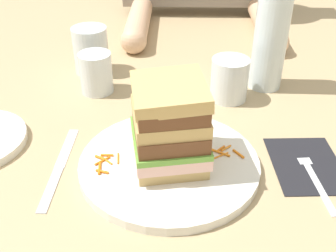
# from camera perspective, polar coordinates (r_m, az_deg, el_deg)

# --- Properties ---
(ground_plane) EXTENTS (3.00, 3.00, 0.00)m
(ground_plane) POSITION_cam_1_polar(r_m,az_deg,el_deg) (0.63, 0.17, -5.82)
(ground_plane) COLOR tan
(main_plate) EXTENTS (0.27, 0.27, 0.02)m
(main_plate) POSITION_cam_1_polar(r_m,az_deg,el_deg) (0.63, -0.07, -5.13)
(main_plate) COLOR white
(main_plate) RESTS_ON ground_plane
(sandwich) EXTENTS (0.12, 0.13, 0.13)m
(sandwich) POSITION_cam_1_polar(r_m,az_deg,el_deg) (0.59, -0.00, 0.23)
(sandwich) COLOR tan
(sandwich) RESTS_ON main_plate
(carrot_shred_0) EXTENTS (0.01, 0.03, 0.00)m
(carrot_shred_0) POSITION_cam_1_polar(r_m,az_deg,el_deg) (0.63, -6.95, -4.52)
(carrot_shred_0) COLOR orange
(carrot_shred_0) RESTS_ON main_plate
(carrot_shred_1) EXTENTS (0.02, 0.01, 0.00)m
(carrot_shred_1) POSITION_cam_1_polar(r_m,az_deg,el_deg) (0.61, -9.15, -6.27)
(carrot_shred_1) COLOR orange
(carrot_shred_1) RESTS_ON main_plate
(carrot_shred_2) EXTENTS (0.01, 0.03, 0.00)m
(carrot_shred_2) POSITION_cam_1_polar(r_m,az_deg,el_deg) (0.61, -9.50, -5.78)
(carrot_shred_2) COLOR orange
(carrot_shred_2) RESTS_ON main_plate
(carrot_shred_3) EXTENTS (0.02, 0.01, 0.00)m
(carrot_shred_3) POSITION_cam_1_polar(r_m,az_deg,el_deg) (0.63, -9.37, -4.30)
(carrot_shred_3) COLOR orange
(carrot_shred_3) RESTS_ON main_plate
(carrot_shred_4) EXTENTS (0.02, 0.02, 0.00)m
(carrot_shred_4) POSITION_cam_1_polar(r_m,az_deg,el_deg) (0.63, -9.10, -4.80)
(carrot_shred_4) COLOR orange
(carrot_shred_4) RESTS_ON main_plate
(carrot_shred_5) EXTENTS (0.02, 0.02, 0.00)m
(carrot_shred_5) POSITION_cam_1_polar(r_m,az_deg,el_deg) (0.63, -8.58, -4.74)
(carrot_shred_5) COLOR orange
(carrot_shred_5) RESTS_ON main_plate
(carrot_shred_6) EXTENTS (0.02, 0.00, 0.00)m
(carrot_shred_6) POSITION_cam_1_polar(r_m,az_deg,el_deg) (0.64, -8.48, -4.01)
(carrot_shred_6) COLOR orange
(carrot_shred_6) RESTS_ON main_plate
(carrot_shred_7) EXTENTS (0.01, 0.02, 0.00)m
(carrot_shred_7) POSITION_cam_1_polar(r_m,az_deg,el_deg) (0.64, 5.77, -3.67)
(carrot_shred_7) COLOR orange
(carrot_shred_7) RESTS_ON main_plate
(carrot_shred_8) EXTENTS (0.02, 0.02, 0.00)m
(carrot_shred_8) POSITION_cam_1_polar(r_m,az_deg,el_deg) (0.64, 9.76, -3.82)
(carrot_shred_8) COLOR orange
(carrot_shred_8) RESTS_ON main_plate
(carrot_shred_9) EXTENTS (0.03, 0.02, 0.00)m
(carrot_shred_9) POSITION_cam_1_polar(r_m,az_deg,el_deg) (0.64, 7.31, -3.69)
(carrot_shred_9) COLOR orange
(carrot_shred_9) RESTS_ON main_plate
(carrot_shred_10) EXTENTS (0.02, 0.02, 0.00)m
(carrot_shred_10) POSITION_cam_1_polar(r_m,az_deg,el_deg) (0.65, 7.31, -3.16)
(carrot_shred_10) COLOR orange
(carrot_shred_10) RESTS_ON main_plate
(carrot_shred_11) EXTENTS (0.02, 0.02, 0.00)m
(carrot_shred_11) POSITION_cam_1_polar(r_m,az_deg,el_deg) (0.65, 8.07, -3.06)
(carrot_shred_11) COLOR orange
(carrot_shred_11) RESTS_ON main_plate
(carrot_shred_12) EXTENTS (0.02, 0.02, 0.00)m
(carrot_shred_12) POSITION_cam_1_polar(r_m,az_deg,el_deg) (0.63, 7.38, -4.08)
(carrot_shred_12) COLOR orange
(carrot_shred_12) RESTS_ON main_plate
(napkin_dark) EXTENTS (0.11, 0.14, 0.00)m
(napkin_dark) POSITION_cam_1_polar(r_m,az_deg,el_deg) (0.67, 18.72, -5.05)
(napkin_dark) COLOR black
(napkin_dark) RESTS_ON ground_plane
(fork) EXTENTS (0.03, 0.17, 0.00)m
(fork) POSITION_cam_1_polar(r_m,az_deg,el_deg) (0.65, 19.42, -6.05)
(fork) COLOR silver
(fork) RESTS_ON napkin_dark
(knife) EXTENTS (0.02, 0.20, 0.00)m
(knife) POSITION_cam_1_polar(r_m,az_deg,el_deg) (0.65, -14.98, -5.72)
(knife) COLOR silver
(knife) RESTS_ON ground_plane
(juice_glass) EXTENTS (0.07, 0.07, 0.08)m
(juice_glass) POSITION_cam_1_polar(r_m,az_deg,el_deg) (0.80, 8.50, 6.09)
(juice_glass) COLOR white
(juice_glass) RESTS_ON ground_plane
(water_bottle) EXTENTS (0.07, 0.07, 0.30)m
(water_bottle) POSITION_cam_1_polar(r_m,az_deg,el_deg) (0.83, 14.37, 13.75)
(water_bottle) COLOR silver
(water_bottle) RESTS_ON ground_plane
(empty_tumbler_0) EXTENTS (0.08, 0.08, 0.10)m
(empty_tumbler_0) POSITION_cam_1_polar(r_m,az_deg,el_deg) (0.91, -10.67, 10.34)
(empty_tumbler_0) COLOR silver
(empty_tumbler_0) RESTS_ON ground_plane
(empty_tumbler_1) EXTENTS (0.06, 0.06, 0.08)m
(empty_tumbler_1) POSITION_cam_1_polar(r_m,az_deg,el_deg) (0.83, -9.96, 7.30)
(empty_tumbler_1) COLOR silver
(empty_tumbler_1) RESTS_ON ground_plane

